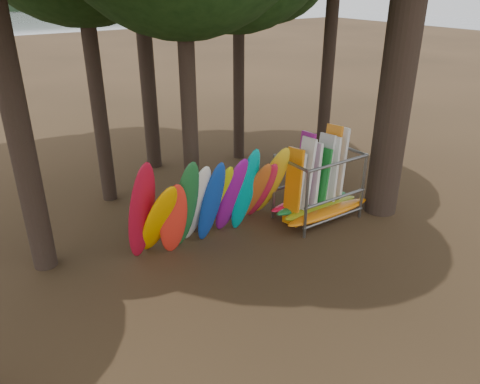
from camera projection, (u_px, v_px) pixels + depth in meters
ground at (281, 254)px, 12.86m from camera, size 120.00×120.00×0.00m
kayak_row at (214, 201)px, 12.89m from camera, size 5.08×2.12×3.17m
storage_rack at (318, 188)px, 14.44m from camera, size 3.24×1.56×2.80m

